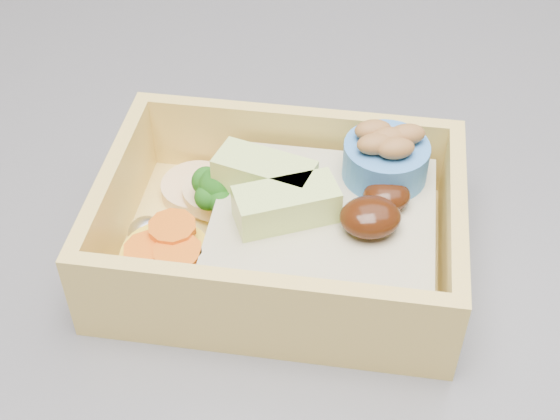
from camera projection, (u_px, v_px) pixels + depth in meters
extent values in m
cube|color=#3A3B40|center=(311.00, 333.00, 0.44)|extent=(1.24, 0.84, 0.04)
cube|color=#E7C35F|center=(280.00, 252.00, 0.46)|extent=(0.23, 0.20, 0.01)
cube|color=#E7C35F|center=(296.00, 142.00, 0.48)|extent=(0.19, 0.07, 0.05)
cube|color=#E7C35F|center=(260.00, 311.00, 0.39)|extent=(0.19, 0.07, 0.05)
cube|color=#E7C35F|center=(452.00, 235.00, 0.43)|extent=(0.04, 0.12, 0.05)
cube|color=#E7C35F|center=(116.00, 200.00, 0.45)|extent=(0.04, 0.12, 0.05)
cube|color=tan|center=(323.00, 233.00, 0.44)|extent=(0.15, 0.14, 0.03)
ellipsoid|color=#331407|center=(370.00, 217.00, 0.41)|extent=(0.04, 0.04, 0.02)
ellipsoid|color=#331407|center=(387.00, 196.00, 0.43)|extent=(0.03, 0.03, 0.01)
cube|color=#CEED7C|center=(286.00, 204.00, 0.42)|extent=(0.06, 0.03, 0.02)
cube|color=#CEED7C|center=(265.00, 175.00, 0.44)|extent=(0.06, 0.05, 0.02)
cylinder|color=#76A95B|center=(219.00, 211.00, 0.46)|extent=(0.01, 0.01, 0.02)
sphere|color=#1C5F15|center=(217.00, 186.00, 0.45)|extent=(0.02, 0.02, 0.02)
sphere|color=#1C5F15|center=(234.00, 185.00, 0.45)|extent=(0.02, 0.02, 0.02)
sphere|color=#1C5F15|center=(207.00, 181.00, 0.45)|extent=(0.02, 0.02, 0.02)
sphere|color=#1C5F15|center=(221.00, 200.00, 0.44)|extent=(0.02, 0.02, 0.02)
sphere|color=#1C5F15|center=(208.00, 197.00, 0.45)|extent=(0.02, 0.02, 0.02)
sphere|color=#1C5F15|center=(221.00, 179.00, 0.46)|extent=(0.02, 0.02, 0.02)
cylinder|color=yellow|center=(167.00, 265.00, 0.43)|extent=(0.05, 0.05, 0.02)
cylinder|color=orange|center=(166.00, 244.00, 0.42)|extent=(0.03, 0.03, 0.00)
cylinder|color=orange|center=(148.00, 250.00, 0.41)|extent=(0.03, 0.03, 0.00)
cylinder|color=orange|center=(178.00, 252.00, 0.41)|extent=(0.03, 0.03, 0.00)
cylinder|color=orange|center=(172.00, 227.00, 0.42)|extent=(0.03, 0.03, 0.00)
cylinder|color=tan|center=(197.00, 189.00, 0.48)|extent=(0.04, 0.04, 0.01)
cylinder|color=tan|center=(219.00, 192.00, 0.47)|extent=(0.04, 0.04, 0.01)
ellipsoid|color=silver|center=(256.00, 178.00, 0.48)|extent=(0.02, 0.02, 0.02)
ellipsoid|color=silver|center=(147.00, 234.00, 0.45)|extent=(0.02, 0.02, 0.02)
cylinder|color=#3C7DCE|center=(386.00, 161.00, 0.44)|extent=(0.05, 0.05, 0.02)
ellipsoid|color=brown|center=(388.00, 138.00, 0.43)|extent=(0.02, 0.02, 0.01)
ellipsoid|color=brown|center=(407.00, 134.00, 0.43)|extent=(0.02, 0.02, 0.01)
ellipsoid|color=brown|center=(373.00, 130.00, 0.44)|extent=(0.02, 0.02, 0.01)
ellipsoid|color=brown|center=(396.00, 148.00, 0.43)|extent=(0.02, 0.02, 0.01)
ellipsoid|color=brown|center=(376.00, 144.00, 0.43)|extent=(0.02, 0.02, 0.01)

